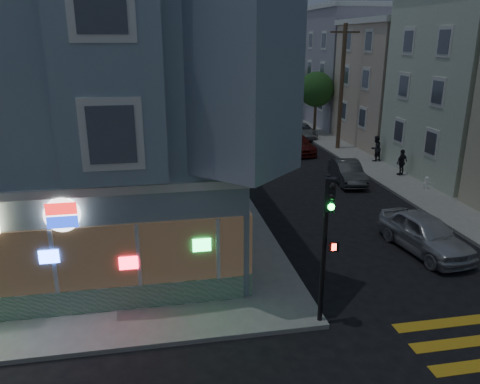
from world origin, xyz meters
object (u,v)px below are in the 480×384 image
object	(u,v)px
parked_car_b	(347,172)
parked_car_c	(296,143)
utility_pole	(342,86)
street_tree_far	(290,82)
traffic_signal	(327,227)
parked_car_d	(302,131)
parked_car_a	(425,233)
street_tree_near	(316,90)
pedestrian_a	(376,148)
fire_hydrant	(427,182)
pedestrian_b	(402,162)

from	to	relation	value
parked_car_b	parked_car_c	size ratio (longest dim) A/B	0.84
utility_pole	street_tree_far	distance (m)	14.03
parked_car_b	traffic_signal	world-z (taller)	traffic_signal
utility_pole	parked_car_d	distance (m)	6.63
parked_car_d	parked_car_a	bearing A→B (deg)	-91.25
parked_car_c	street_tree_near	bearing A→B (deg)	57.12
utility_pole	parked_car_b	world-z (taller)	utility_pole
parked_car_b	parked_car_d	size ratio (longest dim) A/B	0.91
parked_car_c	traffic_signal	bearing A→B (deg)	-107.84
parked_car_d	pedestrian_a	bearing A→B (deg)	-71.92
utility_pole	parked_car_c	bearing A→B (deg)	-176.18
parked_car_a	traffic_signal	bearing A→B (deg)	-150.94
utility_pole	traffic_signal	xyz separation A→B (m)	(-9.18, -21.81, -1.62)
street_tree_near	street_tree_far	size ratio (longest dim) A/B	1.00
parked_car_a	street_tree_far	bearing A→B (deg)	76.74
parked_car_b	utility_pole	bearing A→B (deg)	78.63
parked_car_a	fire_hydrant	world-z (taller)	parked_car_a
street_tree_near	traffic_signal	size ratio (longest dim) A/B	1.18
utility_pole	traffic_signal	distance (m)	23.72
street_tree_far	parked_car_b	bearing A→B (deg)	-97.44
utility_pole	parked_car_b	distance (m)	9.62
pedestrian_a	parked_car_c	xyz separation A→B (m)	(-4.40, 4.01, -0.33)
pedestrian_b	traffic_signal	world-z (taller)	traffic_signal
pedestrian_b	fire_hydrant	size ratio (longest dim) A/B	2.32
pedestrian_b	street_tree_near	bearing A→B (deg)	-111.46
utility_pole	street_tree_far	xyz separation A→B (m)	(0.20, 14.00, -0.86)
pedestrian_b	parked_car_b	world-z (taller)	pedestrian_b
utility_pole	parked_car_a	size ratio (longest dim) A/B	2.02
utility_pole	parked_car_d	size ratio (longest dim) A/B	2.07
pedestrian_a	parked_car_b	size ratio (longest dim) A/B	0.44
street_tree_near	traffic_signal	distance (m)	29.36
pedestrian_a	parked_car_b	distance (m)	5.47
street_tree_near	parked_car_b	size ratio (longest dim) A/B	1.34
utility_pole	parked_car_a	world-z (taller)	utility_pole
parked_car_b	fire_hydrant	world-z (taller)	parked_car_b
utility_pole	pedestrian_a	size ratio (longest dim) A/B	5.21
street_tree_far	pedestrian_b	size ratio (longest dim) A/B	3.33
street_tree_near	pedestrian_a	xyz separation A→B (m)	(0.80, -10.24, -2.92)
pedestrian_a	fire_hydrant	bearing A→B (deg)	66.34
parked_car_a	parked_car_c	size ratio (longest dim) A/B	0.94
parked_car_b	traffic_signal	xyz separation A→B (m)	(-6.48, -13.57, 2.52)
utility_pole	fire_hydrant	size ratio (longest dim) A/B	13.10
utility_pole	street_tree_near	bearing A→B (deg)	88.09
street_tree_far	pedestrian_b	bearing A→B (deg)	-87.89
parked_car_a	parked_car_c	xyz separation A→B (m)	(0.00, 17.41, -0.07)
parked_car_a	traffic_signal	xyz separation A→B (m)	(-5.78, -4.17, 2.42)
utility_pole	fire_hydrant	distance (m)	11.44
traffic_signal	street_tree_far	bearing A→B (deg)	95.59
traffic_signal	parked_car_b	bearing A→B (deg)	84.74
parked_car_a	parked_car_d	world-z (taller)	parked_car_a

